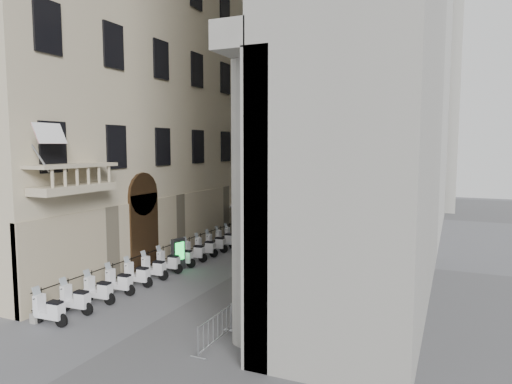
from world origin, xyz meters
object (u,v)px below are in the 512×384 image
Objects in this scene: scooter_0 at (50,325)px; street_lamp at (260,176)px; pedestrian_a at (312,219)px; pedestrian_b at (345,213)px; info_kiosk at (178,254)px; security_tent at (254,199)px.

scooter_0 is 22.33m from street_lamp.
pedestrian_b is (1.69, 5.04, -0.04)m from pedestrian_a.
scooter_0 is 8.96m from info_kiosk.
info_kiosk is 20.92m from pedestrian_b.
scooter_0 is at bearing 60.57° from pedestrian_a.
street_lamp reaches higher than info_kiosk.
pedestrian_b is (5.22, 9.20, -2.06)m from security_tent.
pedestrian_b is (5.19, 29.22, 0.82)m from scooter_0.
street_lamp is 4.27× the size of info_kiosk.
pedestrian_a is at bearing 49.70° from security_tent.
street_lamp is 5.83m from pedestrian_a.
street_lamp reaches higher than security_tent.
info_kiosk is at bearing 100.69° from pedestrian_b.
scooter_0 is at bearing -89.90° from security_tent.
scooter_0 is 20.22m from security_tent.
security_tent is at bearing 28.50° from pedestrian_a.
scooter_0 is at bearing -107.13° from street_lamp.
security_tent reaches higher than scooter_0.
pedestrian_a is 5.32m from pedestrian_b.
scooter_0 is at bearing -76.17° from info_kiosk.
scooter_0 is 0.87× the size of pedestrian_a.
security_tent is 2.35× the size of info_kiosk.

